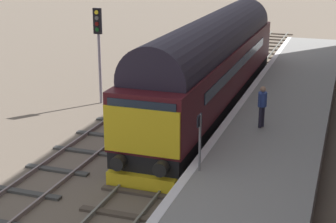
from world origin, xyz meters
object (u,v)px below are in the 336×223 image
diesel_locomotive (212,62)px  platform_number_sign (200,134)px  signal_post_near (99,42)px  waiting_passenger (262,103)px

diesel_locomotive → platform_number_sign: 9.47m
diesel_locomotive → signal_post_near: size_ratio=3.84×
waiting_passenger → diesel_locomotive: bearing=54.8°
signal_post_near → platform_number_sign: bearing=-48.6°
diesel_locomotive → platform_number_sign: diesel_locomotive is taller
signal_post_near → waiting_passenger: signal_post_near is taller
platform_number_sign → signal_post_near: bearing=131.4°
diesel_locomotive → waiting_passenger: 5.47m
signal_post_near → platform_number_sign: 11.69m
diesel_locomotive → waiting_passenger: (3.16, -4.43, -0.49)m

